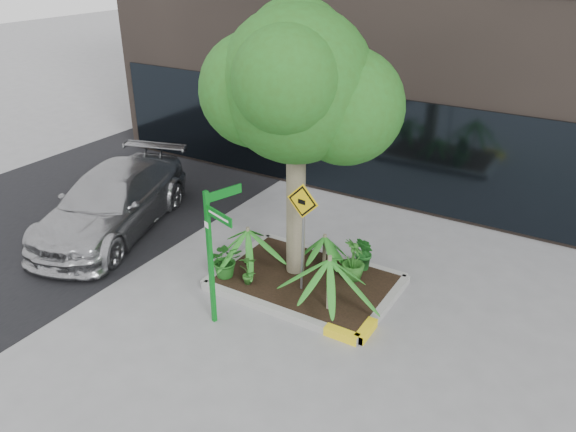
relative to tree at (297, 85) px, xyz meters
The scene contains 14 objects.
ground 3.77m from the tree, 74.10° to the right, with size 80.00×80.00×0.00m, color gray.
asphalt_road 7.39m from the tree, behind, with size 7.00×80.00×0.01m, color black.
planter 3.66m from the tree, 29.79° to the right, with size 3.35×2.36×0.15m.
tree is the anchor object (origin of this frame).
palm_front 2.97m from the tree, 36.00° to the right, with size 1.18×1.18×1.31m.
palm_left 2.93m from the tree, 154.67° to the right, with size 0.98×0.98×1.08m.
palm_back 3.01m from the tree, 46.57° to the left, with size 0.77×0.77×0.86m.
parked_car 5.46m from the tree, behind, with size 1.94×4.76×1.38m, color #A2A3A7.
shrub_a 3.50m from the tree, 138.67° to the right, with size 0.65×0.65×0.72m, color #1C5A19.
shrub_b 3.38m from the tree, 13.77° to the left, with size 0.44×0.44×0.79m, color #26631D.
shrub_c 3.44m from the tree, 119.04° to the right, with size 0.33×0.33×0.62m, color #28631E.
shrub_d 3.48m from the tree, 30.22° to the left, with size 0.41×0.41×0.74m, color #18561B.
street_sign_post 2.99m from the tree, 101.62° to the right, with size 0.69×0.86×2.45m.
cattle_sign 2.28m from the tree, 49.83° to the right, with size 0.64×0.11×2.08m.
Camera 1 is at (4.60, -7.63, 5.89)m, focal length 35.00 mm.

